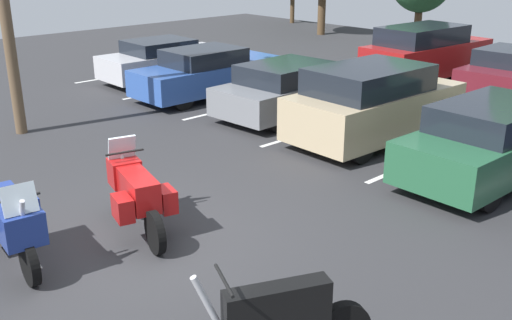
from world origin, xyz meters
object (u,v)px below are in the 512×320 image
object	(u,v)px
motorcycle_touring	(136,192)
car_green	(497,140)
car_blue	(210,73)
car_grey	(293,89)
car_silver	(165,60)
car_tan	(374,103)
car_far_red	(426,53)
motorcycle_second	(11,221)

from	to	relation	value
motorcycle_touring	car_green	bearing A→B (deg)	66.78
car_blue	car_grey	xyz separation A→B (m)	(3.08, 0.32, -0.00)
car_silver	car_blue	xyz separation A→B (m)	(2.61, -0.20, 0.01)
car_tan	car_far_red	xyz separation A→B (m)	(-2.75, 6.57, 0.01)
motorcycle_touring	car_far_red	xyz separation A→B (m)	(-3.02, 13.08, 0.22)
car_green	car_tan	bearing A→B (deg)	177.42
motorcycle_touring	car_silver	distance (m)	11.01
car_far_red	motorcycle_touring	bearing A→B (deg)	-76.98
motorcycle_second	car_green	xyz separation A→B (m)	(3.03, 8.23, 0.08)
motorcycle_second	car_grey	world-z (taller)	motorcycle_second
car_blue	car_green	bearing A→B (deg)	-0.49
car_blue	car_tan	bearing A→B (deg)	0.58
car_far_red	car_silver	bearing A→B (deg)	-131.83
motorcycle_touring	car_grey	world-z (taller)	motorcycle_touring
motorcycle_second	car_grey	distance (m)	9.06
car_green	motorcycle_second	bearing A→B (deg)	-110.19
car_blue	car_tan	xyz separation A→B (m)	(5.89, 0.06, 0.18)
car_green	car_grey	bearing A→B (deg)	176.14
motorcycle_second	car_far_red	distance (m)	15.18
car_tan	car_silver	bearing A→B (deg)	179.03
motorcycle_second	motorcycle_touring	bearing A→B (deg)	81.14
car_green	motorcycle_touring	bearing A→B (deg)	-113.22
motorcycle_second	car_silver	xyz separation A→B (m)	(-8.48, 8.51, 0.01)
motorcycle_second	car_green	bearing A→B (deg)	69.81
car_far_red	car_grey	bearing A→B (deg)	-90.50
car_blue	car_far_red	xyz separation A→B (m)	(3.14, 6.63, 0.19)
motorcycle_touring	car_far_red	size ratio (longest dim) A/B	0.43
car_blue	car_tan	distance (m)	5.89
motorcycle_second	car_silver	distance (m)	12.02
car_grey	car_green	size ratio (longest dim) A/B	0.96
car_far_red	car_blue	bearing A→B (deg)	-115.35
car_tan	car_green	distance (m)	3.02
car_blue	car_green	xyz separation A→B (m)	(8.90, -0.08, 0.06)
motorcycle_touring	car_grey	distance (m)	7.44
car_blue	car_green	size ratio (longest dim) A/B	0.99
motorcycle_touring	car_green	xyz separation A→B (m)	(2.74, 6.38, 0.09)
car_green	car_far_red	size ratio (longest dim) A/B	0.98
car_silver	car_tan	bearing A→B (deg)	-0.97
motorcycle_touring	motorcycle_second	distance (m)	1.87
motorcycle_second	car_far_red	size ratio (longest dim) A/B	0.45
car_blue	motorcycle_second	bearing A→B (deg)	-54.72
motorcycle_second	car_tan	world-z (taller)	car_tan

